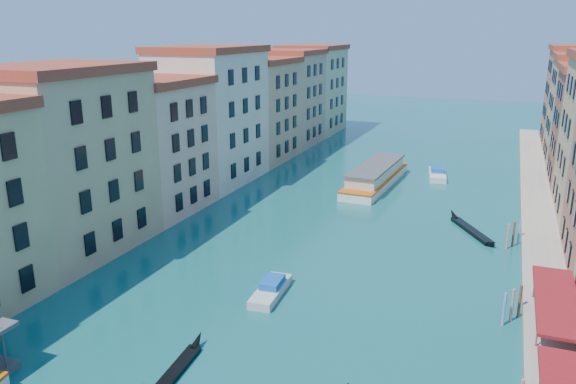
{
  "coord_description": "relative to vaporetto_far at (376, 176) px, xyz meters",
  "views": [
    {
      "loc": [
        17.22,
        -5.69,
        23.3
      ],
      "look_at": [
        -3.27,
        46.31,
        7.12
      ],
      "focal_mm": 35.0,
      "sensor_mm": 36.0,
      "label": 1
    }
  ],
  "objects": [
    {
      "name": "left_bank_palazzos",
      "position": [
        -24.94,
        -13.4,
        8.25
      ],
      "size": [
        12.8,
        128.4,
        21.0
      ],
      "color": "#CAB491",
      "rests_on": "ground"
    },
    {
      "name": "mooring_poles_right",
      "position": [
        20.16,
        -49.27,
        -0.16
      ],
      "size": [
        1.44,
        54.24,
        3.2
      ],
      "color": "#572E1D",
      "rests_on": "ground"
    },
    {
      "name": "motorboat_mid",
      "position": [
        -0.29,
        -40.87,
        -0.92
      ],
      "size": [
        2.58,
        6.8,
        1.38
      ],
      "rotation": [
        0.0,
        0.0,
        0.07
      ],
      "color": "beige",
      "rests_on": "ground"
    },
    {
      "name": "motorboat_far",
      "position": [
        8.41,
        8.2,
        -0.81
      ],
      "size": [
        3.78,
        8.32,
        1.66
      ],
      "rotation": [
        0.0,
        0.0,
        0.16
      ],
      "color": "silver",
      "rests_on": "ground"
    },
    {
      "name": "vaporetto_far",
      "position": [
        0.0,
        0.0,
        0.0
      ],
      "size": [
        6.05,
        22.02,
        3.24
      ],
      "rotation": [
        0.0,
        0.0,
        -0.05
      ],
      "color": "white",
      "rests_on": "ground"
    },
    {
      "name": "gondola_fore",
      "position": [
        -1.65,
        -55.42,
        -1.11
      ],
      "size": [
        1.7,
        10.45,
        2.08
      ],
      "rotation": [
        0.0,
        0.0,
        0.09
      ],
      "color": "black",
      "rests_on": "ground"
    },
    {
      "name": "gondola_far",
      "position": [
        15.44,
        -16.79,
        -1.12
      ],
      "size": [
        6.8,
        10.65,
        1.68
      ],
      "rotation": [
        0.0,
        0.0,
        0.53
      ],
      "color": "black",
      "rests_on": "ground"
    },
    {
      "name": "quay",
      "position": [
        23.06,
        -13.07,
        -0.96
      ],
      "size": [
        4.0,
        140.0,
        1.0
      ],
      "primitive_type": "cube",
      "color": "#A59785",
      "rests_on": "ground"
    }
  ]
}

